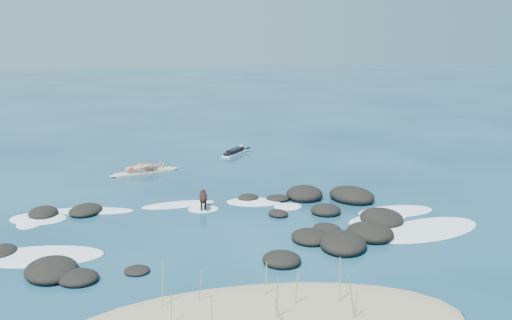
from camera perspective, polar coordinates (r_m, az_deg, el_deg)
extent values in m
plane|color=#0A2642|center=(20.08, -3.54, -5.24)|extent=(160.00, 160.00, 0.00)
cylinder|color=#959749|center=(13.13, 8.37, -12.03)|extent=(0.07, 0.05, 1.22)
cylinder|color=#959749|center=(12.34, -8.45, -14.76)|extent=(0.04, 0.04, 0.83)
cylinder|color=#959749|center=(13.13, -9.31, -12.27)|extent=(0.10, 0.11, 1.14)
cylinder|color=#959749|center=(13.25, -5.59, -12.52)|extent=(0.10, 0.20, 0.87)
cylinder|color=#959749|center=(12.59, 9.82, -14.35)|extent=(0.13, 0.04, 0.78)
cylinder|color=#959749|center=(12.57, 9.55, -13.48)|extent=(0.25, 0.16, 1.12)
cylinder|color=#959749|center=(12.22, 2.31, -15.13)|extent=(0.20, 0.04, 0.74)
cylinder|color=#959749|center=(13.45, 1.02, -12.01)|extent=(0.08, 0.17, 0.90)
cylinder|color=#959749|center=(12.99, 4.08, -12.81)|extent=(0.08, 0.05, 0.97)
cylinder|color=#959749|center=(12.29, 2.09, -13.95)|extent=(0.06, 0.13, 1.13)
ellipsoid|color=black|center=(20.81, -16.67, -4.85)|extent=(1.50, 1.66, 0.37)
ellipsoid|color=black|center=(18.34, 7.12, -6.87)|extent=(1.07, 1.22, 0.27)
ellipsoid|color=black|center=(20.95, -20.50, -5.00)|extent=(1.02, 1.27, 0.40)
ellipsoid|color=black|center=(17.05, 8.69, -8.23)|extent=(1.85, 2.11, 0.55)
ellipsoid|color=black|center=(20.04, 6.99, -5.03)|extent=(1.43, 1.43, 0.42)
ellipsoid|color=black|center=(21.72, 9.55, -3.54)|extent=(2.14, 2.33, 0.64)
ellipsoid|color=black|center=(16.06, -19.78, -10.30)|extent=(1.68, 1.93, 0.48)
ellipsoid|color=black|center=(17.74, 12.05, -7.83)|extent=(0.66, 0.70, 0.19)
ellipsoid|color=black|center=(21.43, 2.17, -3.87)|extent=(0.99, 0.86, 0.26)
ellipsoid|color=black|center=(15.83, 2.58, -9.92)|extent=(1.36, 1.38, 0.41)
ellipsoid|color=black|center=(19.69, 2.23, -5.39)|extent=(0.89, 0.96, 0.26)
ellipsoid|color=black|center=(17.99, -24.22, -8.35)|extent=(0.96, 1.15, 0.27)
ellipsoid|color=black|center=(19.48, 12.44, -5.69)|extent=(1.69, 1.89, 0.52)
ellipsoid|color=black|center=(21.45, -0.78, -3.82)|extent=(1.02, 1.00, 0.29)
ellipsoid|color=black|center=(21.73, 4.87, -3.42)|extent=(1.67, 1.77, 0.62)
ellipsoid|color=black|center=(15.45, -17.36, -11.19)|extent=(1.36, 1.33, 0.34)
ellipsoid|color=black|center=(17.52, 5.43, -7.68)|extent=(1.30, 1.44, 0.40)
ellipsoid|color=black|center=(15.61, -11.82, -10.77)|extent=(0.81, 0.81, 0.18)
ellipsoid|color=black|center=(18.03, 11.34, -7.15)|extent=(1.62, 1.75, 0.55)
ellipsoid|color=white|center=(21.03, -7.76, -4.46)|extent=(2.79, 1.17, 0.12)
ellipsoid|color=white|center=(20.66, -21.15, -5.55)|extent=(1.42, 2.22, 0.12)
ellipsoid|color=white|center=(20.69, 13.80, -5.02)|extent=(2.94, 1.56, 0.12)
ellipsoid|color=white|center=(19.70, 12.09, -5.83)|extent=(2.59, 1.89, 0.12)
ellipsoid|color=white|center=(20.96, -16.16, -4.92)|extent=(3.13, 1.31, 0.12)
ellipsoid|color=white|center=(19.15, 16.84, -6.67)|extent=(4.32, 3.02, 0.12)
ellipsoid|color=white|center=(20.70, -20.96, -5.51)|extent=(2.21, 1.79, 0.12)
ellipsoid|color=white|center=(17.36, -20.81, -9.01)|extent=(3.69, 1.92, 0.12)
ellipsoid|color=white|center=(20.65, 3.20, -4.69)|extent=(1.13, 1.01, 0.12)
ellipsoid|color=white|center=(18.54, 14.73, -7.17)|extent=(2.68, 2.04, 0.12)
ellipsoid|color=white|center=(21.16, -0.23, -4.23)|extent=(2.21, 1.51, 0.12)
ellipsoid|color=white|center=(20.42, -5.30, -4.92)|extent=(1.10, 0.90, 0.12)
cube|color=beige|center=(25.88, -11.10, -1.20)|extent=(2.67, 1.45, 0.09)
ellipsoid|color=beige|center=(26.34, -8.39, -0.85)|extent=(0.60, 0.47, 0.10)
ellipsoid|color=beige|center=(25.48, -13.89, -1.56)|extent=(0.60, 0.47, 0.10)
imported|color=tan|center=(25.68, -11.18, 0.76)|extent=(0.61, 0.73, 1.72)
cube|color=white|center=(29.30, -2.11, 0.67)|extent=(1.58, 1.91, 0.07)
ellipsoid|color=white|center=(30.18, -1.21, 1.04)|extent=(0.46, 0.50, 0.08)
cube|color=black|center=(29.27, -2.12, 0.94)|extent=(1.04, 1.22, 0.20)
sphere|color=tan|center=(29.87, -1.47, 1.40)|extent=(0.30, 0.30, 0.21)
cylinder|color=black|center=(30.14, -1.78, 1.27)|extent=(0.51, 0.20, 0.23)
cylinder|color=black|center=(29.90, -0.90, 1.18)|extent=(0.33, 0.48, 0.23)
cube|color=black|center=(28.69, -2.77, 0.61)|extent=(0.55, 0.59, 0.13)
cylinder|color=black|center=(20.20, -5.30, -3.79)|extent=(0.30, 0.56, 0.26)
sphere|color=black|center=(20.43, -5.31, -3.60)|extent=(0.30, 0.30, 0.27)
sphere|color=black|center=(19.96, -5.29, -3.99)|extent=(0.27, 0.27, 0.25)
sphere|color=black|center=(20.56, -5.32, -3.22)|extent=(0.21, 0.21, 0.20)
cone|color=black|center=(20.67, -5.32, -3.17)|extent=(0.11, 0.13, 0.10)
cone|color=black|center=(20.52, -5.47, -3.02)|extent=(0.10, 0.07, 0.10)
cone|color=black|center=(20.52, -5.18, -3.01)|extent=(0.10, 0.07, 0.10)
cylinder|color=black|center=(20.46, -5.49, -4.41)|extent=(0.07, 0.07, 0.36)
cylinder|color=black|center=(20.46, -5.09, -4.40)|extent=(0.07, 0.07, 0.36)
cylinder|color=black|center=(20.10, -5.48, -4.72)|extent=(0.07, 0.07, 0.36)
cylinder|color=black|center=(20.10, -5.08, -4.71)|extent=(0.07, 0.07, 0.36)
cylinder|color=black|center=(19.83, -5.29, -3.96)|extent=(0.07, 0.26, 0.15)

